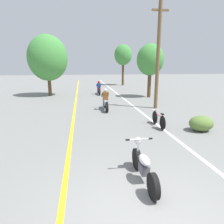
# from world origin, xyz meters

# --- Properties ---
(ground_plane) EXTENTS (120.00, 120.00, 0.00)m
(ground_plane) POSITION_xyz_m (0.00, 0.00, 0.00)
(ground_plane) COLOR slate
(lane_stripe_center) EXTENTS (0.14, 48.00, 0.01)m
(lane_stripe_center) POSITION_xyz_m (-1.70, 13.16, 0.00)
(lane_stripe_center) COLOR yellow
(lane_stripe_center) RESTS_ON ground
(lane_stripe_edge) EXTENTS (0.14, 48.00, 0.01)m
(lane_stripe_edge) POSITION_xyz_m (2.49, 13.16, 0.00)
(lane_stripe_edge) COLOR white
(lane_stripe_edge) RESTS_ON ground
(utility_pole) EXTENTS (1.10, 0.24, 6.84)m
(utility_pole) POSITION_xyz_m (3.83, 9.67, 3.51)
(utility_pole) COLOR brown
(utility_pole) RESTS_ON ground
(roadside_tree_right_near) EXTENTS (2.43, 2.19, 4.78)m
(roadside_tree_right_near) POSITION_xyz_m (4.98, 14.42, 3.34)
(roadside_tree_right_near) COLOR #513A23
(roadside_tree_right_near) RESTS_ON ground
(roadside_tree_right_far) EXTENTS (2.54, 2.29, 5.81)m
(roadside_tree_right_far) POSITION_xyz_m (4.92, 25.99, 4.29)
(roadside_tree_right_far) COLOR #513A23
(roadside_tree_right_far) RESTS_ON ground
(roadside_tree_left) EXTENTS (3.68, 3.31, 5.67)m
(roadside_tree_left) POSITION_xyz_m (-4.22, 16.76, 3.55)
(roadside_tree_left) COLOR #513A23
(roadside_tree_left) RESTS_ON ground
(roadside_bush) EXTENTS (1.10, 0.88, 0.70)m
(roadside_bush) POSITION_xyz_m (4.07, 4.65, 0.35)
(roadside_bush) COLOR #5B7A38
(roadside_bush) RESTS_ON ground
(motorcycle_foreground) EXTENTS (0.75, 1.95, 0.97)m
(motorcycle_foreground) POSITION_xyz_m (0.29, 1.21, 0.40)
(motorcycle_foreground) COLOR black
(motorcycle_foreground) RESTS_ON ground
(motorcycle_rider_lead) EXTENTS (0.50, 2.14, 1.42)m
(motorcycle_rider_lead) POSITION_xyz_m (0.34, 9.62, 0.53)
(motorcycle_rider_lead) COLOR black
(motorcycle_rider_lead) RESTS_ON ground
(motorcycle_rider_far) EXTENTS (0.50, 2.12, 1.36)m
(motorcycle_rider_far) POSITION_xyz_m (0.56, 16.98, 0.52)
(motorcycle_rider_far) COLOR black
(motorcycle_rider_far) RESTS_ON ground
(bicycle_parked) EXTENTS (0.44, 1.64, 0.76)m
(bicycle_parked) POSITION_xyz_m (2.43, 5.58, 0.35)
(bicycle_parked) COLOR black
(bicycle_parked) RESTS_ON ground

